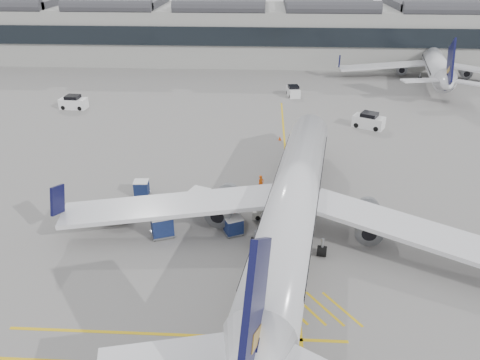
# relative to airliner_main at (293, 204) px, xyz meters

# --- Properties ---
(ground) EXTENTS (220.00, 220.00, 0.00)m
(ground) POSITION_rel_airliner_main_xyz_m (-9.85, -1.57, -3.37)
(ground) COLOR gray
(ground) RESTS_ON ground
(terminal) EXTENTS (200.00, 20.45, 12.40)m
(terminal) POSITION_rel_airliner_main_xyz_m (-9.85, 70.35, 2.77)
(terminal) COLOR #9E9E99
(terminal) RESTS_ON ground
(apron_markings) EXTENTS (0.25, 60.00, 0.01)m
(apron_markings) POSITION_rel_airliner_main_xyz_m (0.15, 8.43, -3.36)
(apron_markings) COLOR gold
(apron_markings) RESTS_ON ground
(airliner_main) EXTENTS (38.99, 42.92, 11.47)m
(airliner_main) POSITION_rel_airliner_main_xyz_m (0.00, 0.00, 0.00)
(airliner_main) COLOR silver
(airliner_main) RESTS_ON ground
(airliner_far) EXTENTS (34.61, 38.17, 10.26)m
(airliner_far) POSITION_rel_airliner_main_xyz_m (28.68, 54.64, -0.36)
(airliner_far) COLOR silver
(airliner_far) RESTS_ON ground
(belt_loader) EXTENTS (4.82, 1.95, 1.94)m
(belt_loader) POSITION_rel_airliner_main_xyz_m (-1.48, 3.38, -2.80)
(belt_loader) COLOR silver
(belt_loader) RESTS_ON ground
(baggage_cart_a) EXTENTS (2.28, 2.10, 1.95)m
(baggage_cart_a) POSITION_rel_airliner_main_xyz_m (-8.44, 4.67, -2.32)
(baggage_cart_a) COLOR gray
(baggage_cart_a) RESTS_ON ground
(baggage_cart_b) EXTENTS (1.96, 1.83, 1.64)m
(baggage_cart_b) POSITION_rel_airliner_main_xyz_m (-4.94, 0.37, -2.49)
(baggage_cart_b) COLOR gray
(baggage_cart_b) RESTS_ON ground
(baggage_cart_c) EXTENTS (1.60, 1.35, 1.60)m
(baggage_cart_c) POSITION_rel_airliner_main_xyz_m (-14.56, 6.88, -2.51)
(baggage_cart_c) COLOR gray
(baggage_cart_c) RESTS_ON ground
(baggage_cart_d) EXTENTS (2.38, 2.18, 2.04)m
(baggage_cart_d) POSITION_rel_airliner_main_xyz_m (-11.01, -0.20, -2.28)
(baggage_cart_d) COLOR gray
(baggage_cart_d) RESTS_ON ground
(ramp_agent_a) EXTENTS (0.81, 0.78, 1.87)m
(ramp_agent_a) POSITION_rel_airliner_main_xyz_m (-2.69, 8.23, -2.44)
(ramp_agent_a) COLOR #F55B0C
(ramp_agent_a) RESTS_ON ground
(ramp_agent_b) EXTENTS (0.91, 0.72, 1.85)m
(ramp_agent_b) POSITION_rel_airliner_main_xyz_m (-5.18, 2.34, -2.45)
(ramp_agent_b) COLOR #ED410C
(ramp_agent_b) RESTS_ON ground
(pushback_tug) EXTENTS (2.52, 1.62, 1.38)m
(pushback_tug) POSITION_rel_airliner_main_xyz_m (-15.66, 2.37, -2.76)
(pushback_tug) COLOR #4E5246
(pushback_tug) RESTS_ON ground
(safety_cone_nose) EXTENTS (0.39, 0.39, 0.55)m
(safety_cone_nose) POSITION_rel_airliner_main_xyz_m (-0.46, 22.53, -3.10)
(safety_cone_nose) COLOR #F24C0A
(safety_cone_nose) RESTS_ON ground
(safety_cone_engine) EXTENTS (0.40, 0.40, 0.56)m
(safety_cone_engine) POSITION_rel_airliner_main_xyz_m (4.94, 6.77, -3.09)
(safety_cone_engine) COLOR #F24C0A
(safety_cone_engine) RESTS_ON ground
(service_van_left) EXTENTS (4.12, 2.29, 2.04)m
(service_van_left) POSITION_rel_airliner_main_xyz_m (-31.78, 34.00, -2.46)
(service_van_left) COLOR white
(service_van_left) RESTS_ON ground
(service_van_mid) EXTENTS (2.29, 3.72, 1.79)m
(service_van_mid) POSITION_rel_airliner_main_xyz_m (2.17, 42.43, -2.57)
(service_van_mid) COLOR white
(service_van_mid) RESTS_ON ground
(service_van_right) EXTENTS (4.59, 3.79, 2.11)m
(service_van_right) POSITION_rel_airliner_main_xyz_m (11.78, 27.91, -2.42)
(service_van_right) COLOR white
(service_van_right) RESTS_ON ground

